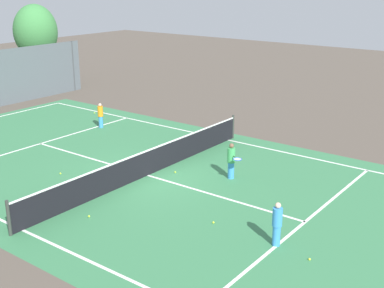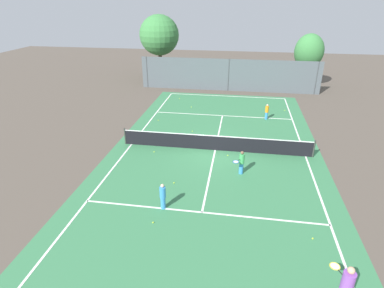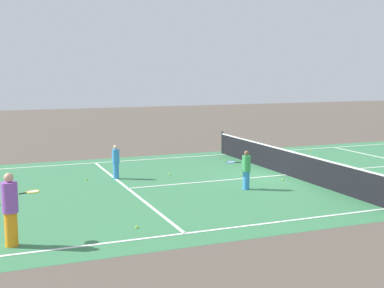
# 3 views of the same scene
# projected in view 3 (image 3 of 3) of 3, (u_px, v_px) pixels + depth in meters

# --- Properties ---
(ground_plane) EXTENTS (80.00, 80.00, 0.00)m
(ground_plane) POSITION_uv_depth(u_px,v_px,m) (286.00, 175.00, 20.62)
(ground_plane) COLOR brown
(court_surface) EXTENTS (13.00, 25.00, 0.01)m
(court_surface) POSITION_uv_depth(u_px,v_px,m) (286.00, 175.00, 20.62)
(court_surface) COLOR #387A4C
(court_surface) RESTS_ON ground_plane
(tennis_net) EXTENTS (11.90, 0.10, 1.10)m
(tennis_net) POSITION_uv_depth(u_px,v_px,m) (287.00, 162.00, 20.54)
(tennis_net) COLOR #333833
(tennis_net) RESTS_ON ground_plane
(player_1) EXTENTS (0.68, 0.83, 1.35)m
(player_1) POSITION_uv_depth(u_px,v_px,m) (246.00, 169.00, 18.03)
(player_1) COLOR #388CD8
(player_1) RESTS_ON ground_plane
(player_2) EXTENTS (0.65, 0.94, 1.74)m
(player_2) POSITION_uv_depth(u_px,v_px,m) (11.00, 209.00, 12.15)
(player_2) COLOR orange
(player_2) RESTS_ON ground_plane
(player_3) EXTENTS (0.28, 0.28, 1.29)m
(player_3) POSITION_uv_depth(u_px,v_px,m) (116.00, 162.00, 19.81)
(player_3) COLOR #388CD8
(player_3) RESTS_ON ground_plane
(ball_crate) EXTENTS (0.38, 0.32, 0.43)m
(ball_crate) POSITION_uv_depth(u_px,v_px,m) (314.00, 172.00, 20.26)
(ball_crate) COLOR red
(ball_crate) RESTS_ON ground_plane
(tennis_ball_1) EXTENTS (0.07, 0.07, 0.07)m
(tennis_ball_1) POSITION_uv_depth(u_px,v_px,m) (170.00, 174.00, 20.65)
(tennis_ball_1) COLOR #CCE533
(tennis_ball_1) RESTS_ON ground_plane
(tennis_ball_2) EXTENTS (0.07, 0.07, 0.07)m
(tennis_ball_2) POSITION_uv_depth(u_px,v_px,m) (137.00, 227.00, 13.65)
(tennis_ball_2) COLOR #CCE533
(tennis_ball_2) RESTS_ON ground_plane
(tennis_ball_4) EXTENTS (0.07, 0.07, 0.07)m
(tennis_ball_4) POSITION_uv_depth(u_px,v_px,m) (224.00, 161.00, 23.70)
(tennis_ball_4) COLOR #CCE533
(tennis_ball_4) RESTS_ON ground_plane
(tennis_ball_5) EXTENTS (0.07, 0.07, 0.07)m
(tennis_ball_5) POSITION_uv_depth(u_px,v_px,m) (316.00, 162.00, 23.35)
(tennis_ball_5) COLOR #CCE533
(tennis_ball_5) RESTS_ON ground_plane
(tennis_ball_6) EXTENTS (0.07, 0.07, 0.07)m
(tennis_ball_6) POSITION_uv_depth(u_px,v_px,m) (86.00, 179.00, 19.66)
(tennis_ball_6) COLOR #CCE533
(tennis_ball_6) RESTS_ON ground_plane
(tennis_ball_7) EXTENTS (0.07, 0.07, 0.07)m
(tennis_ball_7) POSITION_uv_depth(u_px,v_px,m) (0.00, 203.00, 16.07)
(tennis_ball_7) COLOR #CCE533
(tennis_ball_7) RESTS_ON ground_plane
(tennis_ball_10) EXTENTS (0.07, 0.07, 0.07)m
(tennis_ball_10) POSITION_uv_depth(u_px,v_px,m) (310.00, 150.00, 26.75)
(tennis_ball_10) COLOR #CCE533
(tennis_ball_10) RESTS_ON ground_plane
(tennis_ball_11) EXTENTS (0.07, 0.07, 0.07)m
(tennis_ball_11) POSITION_uv_depth(u_px,v_px,m) (283.00, 180.00, 19.61)
(tennis_ball_11) COLOR #CCE533
(tennis_ball_11) RESTS_ON ground_plane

